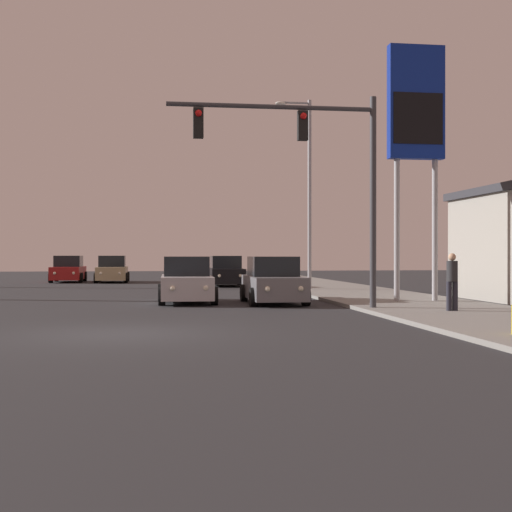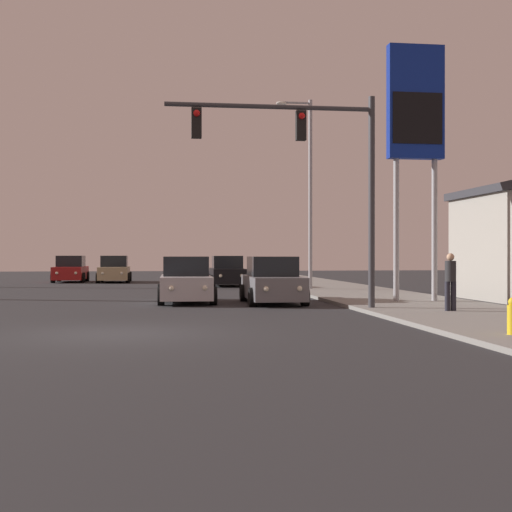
{
  "view_description": "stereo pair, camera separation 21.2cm",
  "coord_description": "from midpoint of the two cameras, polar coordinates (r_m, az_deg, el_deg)",
  "views": [
    {
      "loc": [
        0.77,
        -15.98,
        1.75
      ],
      "look_at": [
        4.81,
        12.46,
        1.69
      ],
      "focal_mm": 50.0,
      "sensor_mm": 36.0,
      "label": 1
    },
    {
      "loc": [
        0.98,
        -16.01,
        1.75
      ],
      "look_at": [
        4.81,
        12.46,
        1.69
      ],
      "focal_mm": 50.0,
      "sensor_mm": 36.0,
      "label": 2
    }
  ],
  "objects": [
    {
      "name": "car_tan",
      "position": [
        45.82,
        -11.13,
        -1.12
      ],
      "size": [
        2.04,
        4.31,
        1.68
      ],
      "rotation": [
        0.0,
        0.0,
        3.14
      ],
      "color": "tan",
      "rests_on": "ground"
    },
    {
      "name": "gas_station_sign",
      "position": [
        26.15,
        12.88,
        10.84
      ],
      "size": [
        2.0,
        0.42,
        9.0
      ],
      "color": "#99999E",
      "rests_on": "sidewalk_right"
    },
    {
      "name": "pedestrian_on_sidewalk",
      "position": [
        21.43,
        15.57,
        -1.8
      ],
      "size": [
        0.34,
        0.32,
        1.67
      ],
      "color": "#23232D",
      "rests_on": "sidewalk_right"
    },
    {
      "name": "car_grey",
      "position": [
        25.44,
        1.58,
        -2.11
      ],
      "size": [
        2.04,
        4.31,
        1.68
      ],
      "rotation": [
        0.0,
        0.0,
        3.14
      ],
      "color": "slate",
      "rests_on": "ground"
    },
    {
      "name": "car_black",
      "position": [
        39.69,
        -2.16,
        -1.31
      ],
      "size": [
        2.04,
        4.32,
        1.68
      ],
      "rotation": [
        0.0,
        0.0,
        3.13
      ],
      "color": "black",
      "rests_on": "ground"
    },
    {
      "name": "car_silver",
      "position": [
        26.03,
        -5.4,
        -2.06
      ],
      "size": [
        2.04,
        4.33,
        1.68
      ],
      "rotation": [
        0.0,
        0.0,
        3.12
      ],
      "color": "#B7B7BC",
      "rests_on": "ground"
    },
    {
      "name": "street_lamp",
      "position": [
        34.16,
        4.33,
        5.77
      ],
      "size": [
        1.74,
        0.24,
        9.0
      ],
      "color": "#99999E",
      "rests_on": "sidewalk_right"
    },
    {
      "name": "ground_plane",
      "position": [
        16.11,
        -10.79,
        -6.12
      ],
      "size": [
        120.0,
        120.0,
        0.0
      ],
      "primitive_type": "plane",
      "color": "#28282B"
    },
    {
      "name": "sidewalk_right",
      "position": [
        27.44,
        10.69,
        -3.42
      ],
      "size": [
        5.0,
        60.0,
        0.12
      ],
      "color": "gray",
      "rests_on": "ground"
    },
    {
      "name": "traffic_light_mast",
      "position": [
        21.96,
        5.0,
        7.78
      ],
      "size": [
        6.44,
        0.36,
        6.5
      ],
      "color": "#38383D",
      "rests_on": "sidewalk_right"
    },
    {
      "name": "car_red",
      "position": [
        46.8,
        -14.48,
        -1.1
      ],
      "size": [
        2.04,
        4.32,
        1.68
      ],
      "rotation": [
        0.0,
        0.0,
        3.13
      ],
      "color": "maroon",
      "rests_on": "ground"
    }
  ]
}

